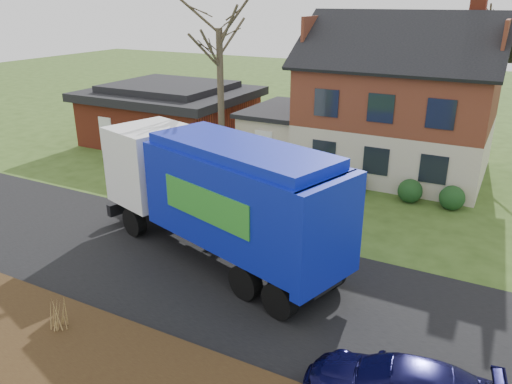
% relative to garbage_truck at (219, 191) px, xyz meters
% --- Properties ---
extents(ground, '(120.00, 120.00, 0.00)m').
position_rel_garbage_truck_xyz_m(ground, '(0.96, -1.14, -2.54)').
color(ground, '#304717').
rests_on(ground, ground).
extents(road, '(80.00, 7.00, 0.02)m').
position_rel_garbage_truck_xyz_m(road, '(0.96, -1.14, -2.53)').
color(road, black).
rests_on(road, ground).
extents(mulch_verge, '(80.00, 3.50, 0.30)m').
position_rel_garbage_truck_xyz_m(mulch_verge, '(0.96, -6.44, -2.39)').
color(mulch_verge, black).
rests_on(mulch_verge, ground).
extents(main_house, '(12.95, 8.95, 9.26)m').
position_rel_garbage_truck_xyz_m(main_house, '(2.45, 12.77, 1.49)').
color(main_house, beige).
rests_on(main_house, ground).
extents(ranch_house, '(9.80, 8.20, 3.70)m').
position_rel_garbage_truck_xyz_m(ranch_house, '(-11.04, 11.86, -0.72)').
color(ranch_house, '#993721').
rests_on(ranch_house, ground).
extents(garbage_truck, '(10.62, 5.62, 4.40)m').
position_rel_garbage_truck_xyz_m(garbage_truck, '(0.00, 0.00, 0.00)').
color(garbage_truck, black).
rests_on(garbage_truck, ground).
extents(silver_sedan, '(4.87, 1.71, 1.60)m').
position_rel_garbage_truck_xyz_m(silver_sedan, '(-3.78, 3.45, -1.74)').
color(silver_sedan, '#989B9F').
rests_on(silver_sedan, ground).
extents(tree_front_west, '(3.46, 3.46, 10.28)m').
position_rel_garbage_truck_xyz_m(tree_front_west, '(-3.97, 6.58, 5.93)').
color(tree_front_west, '#453B29').
rests_on(tree_front_west, ground).
extents(grass_clump_mid, '(0.35, 0.29, 0.99)m').
position_rel_garbage_truck_xyz_m(grass_clump_mid, '(-1.44, -5.91, -1.74)').
color(grass_clump_mid, '#A28147').
rests_on(grass_clump_mid, mulch_verge).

